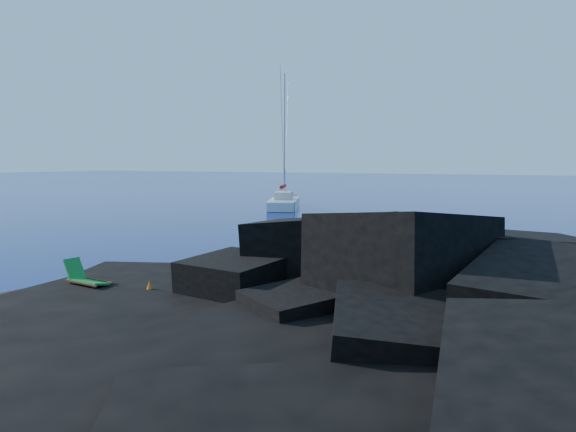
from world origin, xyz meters
name	(u,v)px	position (x,y,z in m)	size (l,w,h in m)	color
ground	(4,301)	(0.00, 0.00, 0.00)	(400.00, 400.00, 0.00)	#04053B
headland	(377,330)	(13.00, 3.00, 0.00)	(24.00, 24.00, 3.60)	black
beach	(106,313)	(4.50, 0.50, 0.00)	(8.50, 6.00, 0.70)	black
surf_foam	(201,288)	(5.00, 5.00, 0.00)	(10.00, 8.00, 0.06)	white
sailboat	(284,208)	(-9.95, 39.65, 0.00)	(2.85, 13.59, 14.25)	silver
deck_chair	(88,275)	(2.85, 1.34, 0.97)	(1.81, 0.79, 1.24)	#1D8230
towel	(168,302)	(6.32, 1.48, 0.38)	(1.98, 0.94, 0.05)	silver
sunbather	(168,298)	(6.32, 1.48, 0.52)	(1.72, 0.42, 0.23)	tan
marker_cone	(150,289)	(5.24, 1.81, 0.64)	(0.38, 0.38, 0.57)	orange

